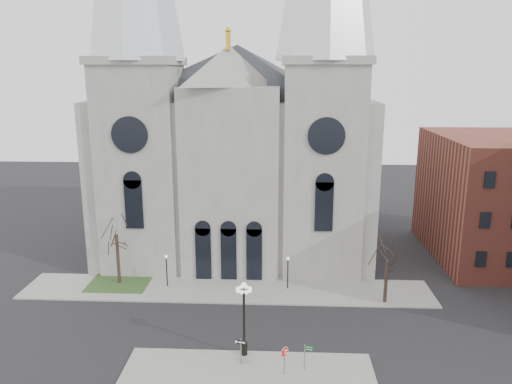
{
  "coord_description": "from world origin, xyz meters",
  "views": [
    {
      "loc": [
        5.09,
        -34.2,
        21.06
      ],
      "look_at": [
        3.05,
        8.0,
        10.75
      ],
      "focal_mm": 35.0,
      "sensor_mm": 36.0,
      "label": 1
    }
  ],
  "objects_px": {
    "stop_sign": "(285,354)",
    "one_way_sign": "(241,347)",
    "globe_lamp": "(244,310)",
    "street_name_sign": "(306,355)"
  },
  "relations": [
    {
      "from": "stop_sign",
      "to": "one_way_sign",
      "type": "relative_size",
      "value": 1.06
    },
    {
      "from": "globe_lamp",
      "to": "one_way_sign",
      "type": "bearing_deg",
      "value": -96.42
    },
    {
      "from": "stop_sign",
      "to": "street_name_sign",
      "type": "height_order",
      "value": "stop_sign"
    },
    {
      "from": "stop_sign",
      "to": "one_way_sign",
      "type": "xyz_separation_m",
      "value": [
        -3.16,
        1.08,
        -0.17
      ]
    },
    {
      "from": "globe_lamp",
      "to": "street_name_sign",
      "type": "bearing_deg",
      "value": -21.06
    },
    {
      "from": "stop_sign",
      "to": "one_way_sign",
      "type": "bearing_deg",
      "value": 137.53
    },
    {
      "from": "globe_lamp",
      "to": "one_way_sign",
      "type": "height_order",
      "value": "globe_lamp"
    },
    {
      "from": "one_way_sign",
      "to": "street_name_sign",
      "type": "relative_size",
      "value": 1.03
    },
    {
      "from": "one_way_sign",
      "to": "street_name_sign",
      "type": "xyz_separation_m",
      "value": [
        4.68,
        -0.47,
        -0.2
      ]
    },
    {
      "from": "street_name_sign",
      "to": "one_way_sign",
      "type": "bearing_deg",
      "value": -170.74
    }
  ]
}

